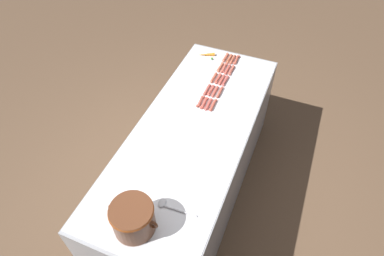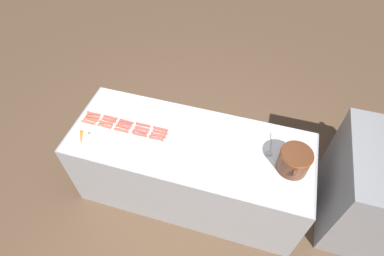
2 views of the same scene
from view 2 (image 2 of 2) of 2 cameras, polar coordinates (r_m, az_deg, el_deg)
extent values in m
plane|color=brown|center=(3.48, -0.33, -11.40)|extent=(20.00, 20.00, 0.00)
cube|color=#9EA0A5|center=(3.10, -0.37, -7.56)|extent=(0.86, 2.21, 0.87)
cube|color=silver|center=(2.74, -0.41, -2.65)|extent=(0.84, 2.16, 0.00)
cube|color=gray|center=(3.38, 31.13, -9.91)|extent=(0.98, 0.81, 1.00)
cylinder|color=#B3513F|center=(3.08, -17.75, 2.50)|extent=(0.03, 0.13, 0.02)
sphere|color=#B3513F|center=(3.12, -18.69, 2.79)|extent=(0.02, 0.02, 0.02)
sphere|color=#B3513F|center=(3.05, -16.80, 2.21)|extent=(0.02, 0.02, 0.02)
cylinder|color=#B65545|center=(3.01, -14.88, 1.91)|extent=(0.03, 0.13, 0.02)
sphere|color=#B65545|center=(3.03, -15.94, 2.09)|extent=(0.02, 0.02, 0.02)
sphere|color=#B65545|center=(2.98, -13.80, 1.72)|extent=(0.02, 0.02, 0.02)
cylinder|color=#B84F46|center=(2.94, -12.04, 1.19)|extent=(0.03, 0.12, 0.02)
sphere|color=#B84F46|center=(2.96, -13.14, 1.40)|extent=(0.02, 0.02, 0.02)
sphere|color=#B84F46|center=(2.92, -10.93, 0.97)|extent=(0.02, 0.02, 0.02)
cylinder|color=#B15141|center=(2.88, -9.02, 0.57)|extent=(0.03, 0.12, 0.02)
sphere|color=#B15141|center=(2.90, -10.13, 0.86)|extent=(0.02, 0.02, 0.02)
sphere|color=#B15141|center=(2.86, -7.89, 0.28)|extent=(0.02, 0.02, 0.02)
cylinder|color=#BA5141|center=(2.83, -5.80, -0.17)|extent=(0.03, 0.12, 0.02)
sphere|color=#BA5141|center=(2.85, -6.95, 0.13)|extent=(0.02, 0.02, 0.02)
sphere|color=#BA5141|center=(2.81, -4.63, -0.47)|extent=(0.02, 0.02, 0.02)
cylinder|color=#B15840|center=(3.06, -17.95, 1.98)|extent=(0.03, 0.12, 0.02)
sphere|color=#B15840|center=(3.09, -18.94, 2.21)|extent=(0.02, 0.02, 0.02)
sphere|color=#B15840|center=(3.03, -16.95, 1.74)|extent=(0.02, 0.02, 0.02)
cylinder|color=#BB4F42|center=(2.99, -15.14, 1.39)|extent=(0.03, 0.12, 0.02)
sphere|color=#BB4F42|center=(3.01, -16.18, 1.62)|extent=(0.02, 0.02, 0.02)
sphere|color=#BB4F42|center=(2.96, -14.08, 1.14)|extent=(0.02, 0.02, 0.02)
cylinder|color=#BA5144|center=(2.92, -12.32, 0.70)|extent=(0.03, 0.12, 0.02)
sphere|color=#BA5144|center=(2.94, -13.41, 0.94)|extent=(0.02, 0.02, 0.02)
sphere|color=#BA5144|center=(2.90, -11.21, 0.46)|extent=(0.02, 0.02, 0.02)
cylinder|color=#BE5144|center=(2.85, -9.21, -0.08)|extent=(0.03, 0.12, 0.02)
sphere|color=#BE5144|center=(2.88, -10.34, 0.18)|extent=(0.02, 0.02, 0.02)
sphere|color=#BE5144|center=(2.84, -8.05, -0.34)|extent=(0.02, 0.02, 0.02)
cylinder|color=#B85046|center=(2.81, -5.94, -0.77)|extent=(0.03, 0.12, 0.02)
sphere|color=#B85046|center=(2.82, -7.10, -0.45)|extent=(0.02, 0.02, 0.02)
sphere|color=#B85046|center=(2.79, -4.77, -1.09)|extent=(0.02, 0.02, 0.02)
cylinder|color=#B35A3F|center=(3.04, -18.21, 1.53)|extent=(0.03, 0.13, 0.02)
sphere|color=#B35A3F|center=(3.07, -19.23, 1.72)|extent=(0.02, 0.02, 0.02)
sphere|color=#B35A3F|center=(3.02, -17.18, 1.34)|extent=(0.02, 0.02, 0.02)
cylinder|color=#BA5747|center=(2.97, -15.62, 0.89)|extent=(0.03, 0.13, 0.02)
sphere|color=#BA5747|center=(3.00, -16.62, 1.20)|extent=(0.02, 0.02, 0.02)
sphere|color=#BA5747|center=(2.94, -14.61, 0.57)|extent=(0.02, 0.02, 0.02)
cylinder|color=#BA5142|center=(2.90, -12.67, 0.19)|extent=(0.03, 0.13, 0.02)
sphere|color=#BA5142|center=(2.92, -13.79, 0.40)|extent=(0.02, 0.02, 0.02)
sphere|color=#BA5142|center=(2.88, -11.54, -0.03)|extent=(0.02, 0.02, 0.02)
cylinder|color=#B95246|center=(2.83, -9.51, -0.64)|extent=(0.03, 0.13, 0.02)
sphere|color=#B95246|center=(2.85, -10.68, -0.43)|extent=(0.02, 0.02, 0.02)
sphere|color=#B95246|center=(2.82, -8.33, -0.85)|extent=(0.02, 0.02, 0.02)
cylinder|color=#BC5043|center=(2.78, -6.23, -1.37)|extent=(0.03, 0.13, 0.02)
sphere|color=#BC5043|center=(2.80, -7.38, -1.02)|extent=(0.02, 0.02, 0.02)
sphere|color=#BC5043|center=(2.76, -5.06, -1.72)|extent=(0.02, 0.02, 0.02)
cylinder|color=#BB5C46|center=(3.02, -18.65, 1.00)|extent=(0.03, 0.12, 0.02)
sphere|color=#BB5C46|center=(3.05, -19.66, 1.20)|extent=(0.02, 0.02, 0.02)
sphere|color=#BB5C46|center=(3.00, -17.61, 0.79)|extent=(0.02, 0.02, 0.02)
cylinder|color=#B35E44|center=(2.95, -15.89, 0.37)|extent=(0.03, 0.13, 0.02)
sphere|color=#B35E44|center=(2.98, -16.96, 0.57)|extent=(0.02, 0.02, 0.02)
sphere|color=#B35E44|center=(2.93, -14.80, 0.16)|extent=(0.02, 0.02, 0.02)
cylinder|color=#BB5740|center=(2.88, -12.97, -0.41)|extent=(0.03, 0.12, 0.02)
sphere|color=#BB5740|center=(2.90, -14.07, -0.15)|extent=(0.02, 0.02, 0.02)
sphere|color=#BB5740|center=(2.85, -11.85, -0.67)|extent=(0.02, 0.02, 0.02)
cylinder|color=#B15145|center=(2.81, -9.70, -1.18)|extent=(0.03, 0.12, 0.02)
sphere|color=#B15145|center=(2.84, -10.84, -0.88)|extent=(0.02, 0.02, 0.02)
sphere|color=#B15145|center=(2.79, -8.55, -1.49)|extent=(0.02, 0.02, 0.02)
cylinder|color=#B15344|center=(2.76, -6.63, -1.90)|extent=(0.03, 0.13, 0.02)
sphere|color=#B15344|center=(2.79, -7.78, -1.54)|extent=(0.02, 0.02, 0.02)
sphere|color=#B15344|center=(2.75, -5.46, -2.27)|extent=(0.02, 0.02, 0.02)
cylinder|color=#562D19|center=(2.63, 18.44, -5.76)|extent=(0.26, 0.26, 0.21)
torus|color=brown|center=(2.56, 18.92, -4.63)|extent=(0.27, 0.27, 0.03)
torus|color=#562D19|center=(2.69, 18.74, -3.33)|extent=(0.07, 0.02, 0.07)
torus|color=#562D19|center=(2.54, 18.34, -7.80)|extent=(0.07, 0.02, 0.07)
cylinder|color=#B7B7BC|center=(2.82, 14.44, -2.55)|extent=(0.22, 0.03, 0.01)
ellipsoid|color=#B7B7BC|center=(2.73, 13.95, -4.58)|extent=(0.05, 0.07, 0.02)
cone|color=orange|center=(2.91, -19.86, -1.82)|extent=(0.17, 0.11, 0.03)
sphere|color=#387F2D|center=(2.93, -18.53, -0.87)|extent=(0.02, 0.02, 0.02)
camera|label=1|loc=(2.51, 50.33, 28.65)|focal=30.54mm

